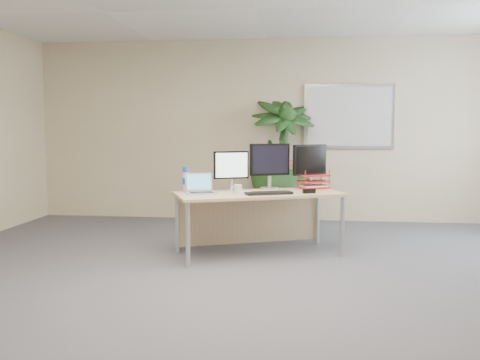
# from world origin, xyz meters

# --- Properties ---
(floor) EXTENTS (8.00, 8.00, 0.00)m
(floor) POSITION_xyz_m (0.00, 0.00, 0.00)
(floor) COLOR #47474C
(floor) RESTS_ON ground
(back_wall) EXTENTS (7.00, 0.04, 2.70)m
(back_wall) POSITION_xyz_m (0.00, 4.00, 1.35)
(back_wall) COLOR #C9B88E
(back_wall) RESTS_ON floor
(whiteboard) EXTENTS (1.30, 0.04, 0.95)m
(whiteboard) POSITION_xyz_m (1.20, 3.97, 1.55)
(whiteboard) COLOR silver
(whiteboard) RESTS_ON back_wall
(desk) EXTENTS (1.94, 1.38, 0.69)m
(desk) POSITION_xyz_m (0.03, 1.81, 0.54)
(desk) COLOR tan
(desk) RESTS_ON floor
(floor_plant) EXTENTS (1.07, 1.07, 1.50)m
(floor_plant) POSITION_xyz_m (0.22, 3.70, 0.75)
(floor_plant) COLOR #173B15
(floor_plant) RESTS_ON floor
(monitor_left) EXTENTS (0.38, 0.19, 0.44)m
(monitor_left) POSITION_xyz_m (-0.26, 1.86, 0.94)
(monitor_left) COLOR #B3B4B8
(monitor_left) RESTS_ON desk
(monitor_right) EXTENTS (0.45, 0.22, 0.52)m
(monitor_right) POSITION_xyz_m (0.16, 2.06, 0.98)
(monitor_right) COLOR #B3B4B8
(monitor_right) RESTS_ON desk
(monitor_dark) EXTENTS (0.39, 0.31, 0.51)m
(monitor_dark) POSITION_xyz_m (0.62, 2.20, 0.98)
(monitor_dark) COLOR #B3B4B8
(monitor_dark) RESTS_ON desk
(laptop) EXTENTS (0.37, 0.35, 0.21)m
(laptop) POSITION_xyz_m (-0.56, 1.58, 0.74)
(laptop) COLOR silver
(laptop) RESTS_ON desk
(keyboard) EXTENTS (0.52, 0.34, 0.03)m
(keyboard) POSITION_xyz_m (0.18, 1.57, 0.70)
(keyboard) COLOR black
(keyboard) RESTS_ON desk
(coffee_mug) EXTENTS (0.12, 0.08, 0.10)m
(coffee_mug) POSITION_xyz_m (-0.15, 1.61, 0.73)
(coffee_mug) COLOR silver
(coffee_mug) RESTS_ON desk
(spiral_notebook) EXTENTS (0.31, 0.25, 0.01)m
(spiral_notebook) POSITION_xyz_m (0.02, 1.66, 0.69)
(spiral_notebook) COLOR silver
(spiral_notebook) RESTS_ON desk
(orange_pen) EXTENTS (0.12, 0.10, 0.01)m
(orange_pen) POSITION_xyz_m (0.04, 1.71, 0.70)
(orange_pen) COLOR orange
(orange_pen) RESTS_ON spiral_notebook
(yellow_highlighter) EXTENTS (0.10, 0.07, 0.01)m
(yellow_highlighter) POSITION_xyz_m (0.25, 1.73, 0.69)
(yellow_highlighter) COLOR yellow
(yellow_highlighter) RESTS_ON desk
(water_bottle) EXTENTS (0.07, 0.07, 0.27)m
(water_bottle) POSITION_xyz_m (-0.74, 1.70, 0.82)
(water_bottle) COLOR silver
(water_bottle) RESTS_ON desk
(letter_tray) EXTENTS (0.39, 0.35, 0.15)m
(letter_tray) POSITION_xyz_m (0.66, 2.19, 0.75)
(letter_tray) COLOR red
(letter_tray) RESTS_ON desk
(stapler) EXTENTS (0.15, 0.09, 0.05)m
(stapler) POSITION_xyz_m (0.61, 1.71, 0.71)
(stapler) COLOR black
(stapler) RESTS_ON desk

